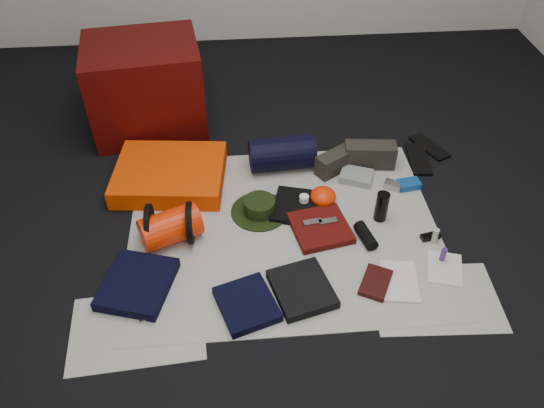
{
  "coord_description": "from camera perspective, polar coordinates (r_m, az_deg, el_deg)",
  "views": [
    {
      "loc": [
        -0.23,
        -1.93,
        1.97
      ],
      "look_at": [
        -0.05,
        0.1,
        0.1
      ],
      "focal_mm": 35.0,
      "sensor_mm": 36.0,
      "label": 1
    }
  ],
  "objects": [
    {
      "name": "map_booklet",
      "position": [
        2.6,
        13.58,
        -8.06
      ],
      "size": [
        0.2,
        0.27,
        0.01
      ],
      "primitive_type": "cube",
      "rotation": [
        0.0,
        0.0,
        -0.15
      ],
      "color": "silver",
      "rests_on": "newspaper_mat"
    },
    {
      "name": "sunglasses",
      "position": [
        2.83,
        16.67,
        -3.37
      ],
      "size": [
        0.11,
        0.06,
        0.02
      ],
      "primitive_type": "cube",
      "rotation": [
        0.0,
        0.0,
        0.19
      ],
      "color": "black",
      "rests_on": "newspaper_mat"
    },
    {
      "name": "red_cabinet",
      "position": [
        3.46,
        -13.4,
        12.17
      ],
      "size": [
        0.74,
        0.65,
        0.56
      ],
      "primitive_type": "cube",
      "rotation": [
        0.0,
        0.0,
        0.13
      ],
      "color": "#460705",
      "rests_on": "floor"
    },
    {
      "name": "flip_flop_left",
      "position": [
        3.33,
        15.47,
        4.68
      ],
      "size": [
        0.14,
        0.32,
        0.02
      ],
      "primitive_type": "cube",
      "rotation": [
        0.0,
        0.0,
        -0.1
      ],
      "color": "black",
      "rests_on": "floor"
    },
    {
      "name": "toiletry_purple",
      "position": [
        2.72,
        17.92,
        -5.23
      ],
      "size": [
        0.03,
        0.03,
        0.08
      ],
      "primitive_type": "cylinder",
      "rotation": [
        0.0,
        0.0,
        -0.25
      ],
      "color": "#52267A",
      "rests_on": "newspaper_mat"
    },
    {
      "name": "compact_camera",
      "position": [
        3.07,
        12.86,
        1.96
      ],
      "size": [
        0.11,
        0.1,
        0.04
      ],
      "primitive_type": "cube",
      "rotation": [
        0.0,
        0.0,
        -0.53
      ],
      "color": "#A5A4A9",
      "rests_on": "newspaper_mat"
    },
    {
      "name": "paperback_book",
      "position": [
        2.56,
        11.08,
        -8.29
      ],
      "size": [
        0.2,
        0.22,
        0.03
      ],
      "primitive_type": "cube",
      "rotation": [
        0.0,
        0.0,
        -0.49
      ],
      "color": "black",
      "rests_on": "newspaper_mat"
    },
    {
      "name": "navy_duffel",
      "position": [
        3.09,
        1.09,
        5.44
      ],
      "size": [
        0.39,
        0.22,
        0.2
      ],
      "primitive_type": "cylinder",
      "rotation": [
        0.0,
        1.57,
        0.08
      ],
      "color": "black",
      "rests_on": "newspaper_mat"
    },
    {
      "name": "sleeping_pad",
      "position": [
        3.07,
        -10.9,
        3.16
      ],
      "size": [
        0.65,
        0.55,
        0.11
      ],
      "primitive_type": "cube",
      "rotation": [
        0.0,
        0.0,
        -0.1
      ],
      "color": "#F23F02",
      "rests_on": "newspaper_mat"
    },
    {
      "name": "first_aid_pouch",
      "position": [
        3.09,
        9.05,
        2.95
      ],
      "size": [
        0.22,
        0.19,
        0.05
      ],
      "primitive_type": "cube",
      "rotation": [
        0.0,
        0.0,
        -0.38
      ],
      "color": "gray",
      "rests_on": "newspaper_mat"
    },
    {
      "name": "key_cluster",
      "position": [
        2.48,
        -13.55,
        -11.4
      ],
      "size": [
        0.1,
        0.1,
        0.01
      ],
      "primitive_type": "cube",
      "rotation": [
        0.0,
        0.0,
        0.48
      ],
      "color": "#A5A4A9",
      "rests_on": "newspaper_mat"
    },
    {
      "name": "trousers_charcoal",
      "position": [
        2.48,
        3.25,
        -9.1
      ],
      "size": [
        0.32,
        0.35,
        0.05
      ],
      "primitive_type": "cube",
      "rotation": [
        0.0,
        0.0,
        0.26
      ],
      "color": "black",
      "rests_on": "newspaper_mat"
    },
    {
      "name": "floor",
      "position": [
        2.78,
        1.28,
        -2.94
      ],
      "size": [
        4.5,
        4.5,
        0.02
      ],
      "primitive_type": "cube",
      "color": "black",
      "rests_on": "ground"
    },
    {
      "name": "hiking_boot_right",
      "position": [
        3.18,
        10.47,
        5.22
      ],
      "size": [
        0.31,
        0.14,
        0.15
      ],
      "primitive_type": "cube",
      "rotation": [
        0.0,
        0.0,
        -0.11
      ],
      "color": "#2D2A23",
      "rests_on": "newspaper_mat"
    },
    {
      "name": "black_tshirt",
      "position": [
        2.87,
        3.13,
        -0.31
      ],
      "size": [
        0.36,
        0.34,
        0.03
      ],
      "primitive_type": "cube",
      "rotation": [
        0.0,
        0.0,
        -0.27
      ],
      "color": "black",
      "rests_on": "newspaper_mat"
    },
    {
      "name": "newspaper_sheet_front_right",
      "position": [
        2.59,
        17.13,
        -9.65
      ],
      "size": [
        0.6,
        0.43,
        0.0
      ],
      "primitive_type": "cube",
      "rotation": [
        0.0,
        0.0,
        -0.05
      ],
      "color": "beige",
      "rests_on": "floor"
    },
    {
      "name": "newspaper_sheet_front_left",
      "position": [
        2.45,
        -14.25,
        -12.82
      ],
      "size": [
        0.61,
        0.44,
        0.0
      ],
      "primitive_type": "cube",
      "rotation": [
        0.0,
        0.0,
        0.07
      ],
      "color": "beige",
      "rests_on": "floor"
    },
    {
      "name": "sack_strap_left",
      "position": [
        2.7,
        -13.02,
        -2.25
      ],
      "size": [
        0.02,
        0.22,
        0.22
      ],
      "primitive_type": "cylinder",
      "rotation": [
        0.0,
        1.57,
        0.0
      ],
      "color": "black",
      "rests_on": "newspaper_mat"
    },
    {
      "name": "orange_stuff_sack",
      "position": [
        2.9,
        5.53,
        0.81
      ],
      "size": [
        0.18,
        0.18,
        0.09
      ],
      "primitive_type": "ellipsoid",
      "rotation": [
        0.0,
        0.0,
        0.32
      ],
      "color": "red",
      "rests_on": "newspaper_mat"
    },
    {
      "name": "boonie_crown",
      "position": [
        2.83,
        -1.36,
        -0.18
      ],
      "size": [
        0.17,
        0.17,
        0.07
      ],
      "primitive_type": "cylinder",
      "color": "black",
      "rests_on": "boonie_brim"
    },
    {
      "name": "flip_flop_right",
      "position": [
        3.45,
        16.57,
        5.91
      ],
      "size": [
        0.21,
        0.29,
        0.02
      ],
      "primitive_type": "cube",
      "rotation": [
        0.0,
        0.0,
        0.44
      ],
      "color": "black",
      "rests_on": "floor"
    },
    {
      "name": "stuff_sack",
      "position": [
        2.7,
        -10.86,
        -2.46
      ],
      "size": [
        0.34,
        0.28,
        0.17
      ],
      "primitive_type": "cylinder",
      "rotation": [
        0.0,
        1.57,
        0.41
      ],
      "color": "red",
      "rests_on": "newspaper_mat"
    },
    {
      "name": "water_bottle",
      "position": [
        2.82,
        11.71,
        -0.28
      ],
      "size": [
        0.08,
        0.08,
        0.17
      ],
      "primitive_type": "cylinder",
      "rotation": [
        0.0,
        0.0,
        0.11
      ],
      "color": "black",
      "rests_on": "newspaper_mat"
    },
    {
      "name": "cyan_case",
      "position": [
        3.1,
        14.49,
        2.06
      ],
      "size": [
        0.13,
        0.1,
        0.04
      ],
      "primitive_type": "cube",
      "rotation": [
        0.0,
        0.0,
        0.14
      ],
      "color": "navy",
      "rests_on": "newspaper_mat"
    },
    {
      "name": "map_printout",
      "position": [
        2.71,
        18.1,
        -6.58
      ],
      "size": [
        0.21,
        0.25,
        0.01
      ],
      "primitive_type": "cube",
      "rotation": [
        0.0,
        0.0,
        -0.3
      ],
      "color": "silver",
      "rests_on": "newspaper_mat"
    },
    {
      "name": "boonie_brim",
      "position": [
        2.86,
        -1.35,
        -0.79
      ],
      "size": [
        0.34,
        0.34,
        0.01
      ],
      "primitive_type": "cylinder",
      "rotation": [
        0.0,
        0.0,
        0.12
      ],
      "color": "black",
      "rests_on": "newspaper_mat"
    },
    {
      "name": "hiking_boot_left",
      "position": [
        3.11,
        6.91,
        4.55
      ],
      "size": [
        0.26,
        0.22,
        0.13
      ],
      "primitive_type": "cube",
      "rotation": [
        0.0,
        0.0,
        0.57
      ],
      "color": "#2D2A23",
      "rests_on": "newspaper_mat"
    },
    {
      "name": "energy_bar_a",
      "position": [
        2.75,
        4.39,
        -1.96
      ],
      "size": [
        0.1,
        0.05,
        0.01
      ],
      "primitive_type": "cube",
      "rotation": [
        0.0,
        0.0,
        0.14
      ],
      "color": "#A5A4A9",
      "rests_on": "red_shirt"
    },
    {
      "name": "newspaper_mat",
      "position": [
        2.77,
        1.29,
        -2.75
      ],
      "size": [
        1.6,
        1.3,
        0.01
      ],
      "primitive_type": "cube",
      "color": "beige",
      "rests_on": "floor"
    },
    {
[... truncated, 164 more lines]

